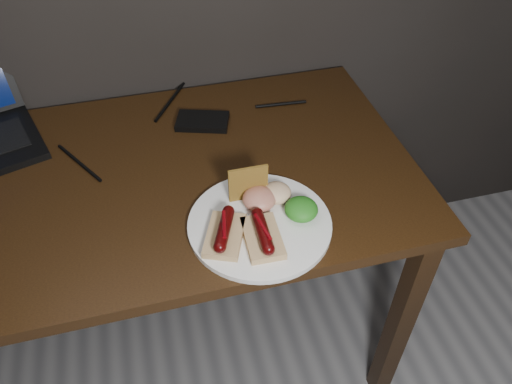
{
  "coord_description": "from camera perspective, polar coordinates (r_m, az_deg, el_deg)",
  "views": [
    {
      "loc": [
        0.1,
        0.49,
        1.52
      ],
      "look_at": [
        0.29,
        1.19,
        0.82
      ],
      "focal_mm": 35.0,
      "sensor_mm": 36.0,
      "label": 1
    }
  ],
  "objects": [
    {
      "name": "plate",
      "position": [
        1.03,
        0.42,
        -3.68
      ],
      "size": [
        0.37,
        0.37,
        0.01
      ],
      "primitive_type": "cylinder",
      "rotation": [
        0.0,
        0.0,
        0.28
      ],
      "color": "white",
      "rests_on": "desk"
    },
    {
      "name": "bread_sausage_center",
      "position": [
        0.98,
        0.76,
        -4.91
      ],
      "size": [
        0.07,
        0.12,
        0.04
      ],
      "color": "#DEC382",
      "rests_on": "plate"
    },
    {
      "name": "desk",
      "position": [
        1.24,
        -15.24,
        -1.91
      ],
      "size": [
        1.4,
        0.7,
        0.75
      ],
      "color": "#331E0C",
      "rests_on": "ground"
    },
    {
      "name": "salsa_mound",
      "position": [
        1.05,
        0.39,
        -0.77
      ],
      "size": [
        0.07,
        0.07,
        0.04
      ],
      "primitive_type": "ellipsoid",
      "color": "#A21019",
      "rests_on": "plate"
    },
    {
      "name": "hard_drive",
      "position": [
        1.31,
        -6.13,
        8.04
      ],
      "size": [
        0.15,
        0.12,
        0.02
      ],
      "primitive_type": "cube",
      "rotation": [
        0.0,
        0.0,
        -0.31
      ],
      "color": "black",
      "rests_on": "desk"
    },
    {
      "name": "salad_greens",
      "position": [
        1.03,
        5.2,
        -1.97
      ],
      "size": [
        0.07,
        0.07,
        0.04
      ],
      "primitive_type": "ellipsoid",
      "color": "#1B5F13",
      "rests_on": "plate"
    },
    {
      "name": "desk_cables",
      "position": [
        1.32,
        -17.0,
        6.13
      ],
      "size": [
        1.08,
        0.39,
        0.01
      ],
      "color": "black",
      "rests_on": "desk"
    },
    {
      "name": "bread_sausage_left",
      "position": [
        0.99,
        -3.62,
        -4.64
      ],
      "size": [
        0.11,
        0.13,
        0.04
      ],
      "color": "#DEC382",
      "rests_on": "plate"
    },
    {
      "name": "crispbread",
      "position": [
        1.05,
        -0.89,
        1.0
      ],
      "size": [
        0.08,
        0.01,
        0.08
      ],
      "primitive_type": "cube",
      "color": "#A7822E",
      "rests_on": "plate"
    },
    {
      "name": "coleslaw_mound",
      "position": [
        1.07,
        2.34,
        -0.09
      ],
      "size": [
        0.06,
        0.06,
        0.04
      ],
      "primitive_type": "ellipsoid",
      "color": "beige",
      "rests_on": "plate"
    }
  ]
}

